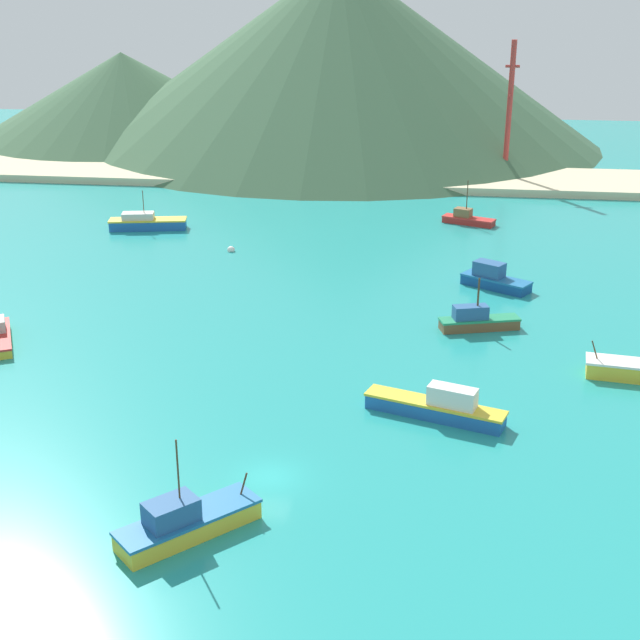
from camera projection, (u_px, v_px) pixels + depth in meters
name	position (u px, v px, depth m)	size (l,w,h in m)	color
ground	(326.00, 322.00, 87.40)	(260.00, 280.00, 0.50)	teal
fishing_boat_0	(185.00, 522.00, 52.98)	(8.18, 8.27, 6.61)	gold
fishing_boat_5	(494.00, 279.00, 95.95)	(7.76, 6.13, 2.76)	#14478C
fishing_boat_6	(146.00, 223.00, 118.55)	(10.56, 4.62, 5.23)	#1E5BA8
fishing_boat_7	(477.00, 320.00, 84.47)	(7.92, 3.97, 5.17)	brown
fishing_boat_8	(439.00, 407.00, 67.30)	(11.02, 5.33, 2.77)	#1E5BA8
fishing_boat_9	(467.00, 219.00, 121.21)	(7.43, 4.61, 6.01)	red
buoy_0	(231.00, 250.00, 109.08)	(0.95, 0.95, 0.95)	silver
beach_strip	(375.00, 177.00, 147.28)	(247.00, 18.13, 1.20)	beige
hill_west	(124.00, 97.00, 181.53)	(64.48, 64.48, 17.71)	#3D6042
hill_central	(339.00, 52.00, 176.21)	(104.83, 104.83, 35.63)	#3D6042
radio_tower	(509.00, 111.00, 142.87)	(2.26, 1.80, 22.56)	#B7332D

